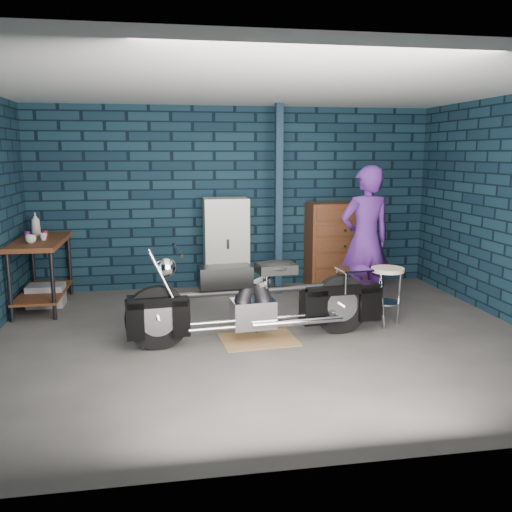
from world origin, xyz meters
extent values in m
plane|color=#53504E|center=(0.00, 0.00, 0.00)|extent=(6.00, 6.00, 0.00)
cube|color=#0E2030|center=(0.00, 2.50, 1.35)|extent=(6.00, 0.02, 2.70)
cube|color=silver|center=(0.00, 0.00, 2.70)|extent=(6.00, 5.00, 0.02)
cube|color=#122639|center=(0.55, 1.95, 1.35)|extent=(0.10, 0.10, 2.70)
cube|color=brown|center=(-2.68, 1.75, 0.46)|extent=(0.60, 1.40, 0.91)
cube|color=#986B42|center=(-0.08, -0.02, 0.00)|extent=(0.87, 0.68, 0.01)
imported|color=#421C69|center=(1.43, 0.83, 0.94)|extent=(0.74, 0.53, 1.87)
cube|color=gray|center=(-2.66, 1.79, 0.15)|extent=(0.47, 0.33, 0.29)
cube|color=beige|center=(-0.18, 2.23, 0.69)|extent=(0.64, 0.46, 1.38)
cube|color=brown|center=(1.56, 2.23, 0.64)|extent=(0.96, 0.53, 1.28)
imported|color=beige|center=(-2.72, 1.47, 0.96)|extent=(0.15, 0.15, 0.10)
imported|color=beige|center=(-2.62, 1.68, 0.96)|extent=(0.13, 0.13, 0.09)
cylinder|color=#5E1B6D|center=(-2.85, 1.84, 0.96)|extent=(0.08, 0.08, 0.10)
cylinder|color=maroon|center=(-2.64, 1.89, 0.96)|extent=(0.09, 0.09, 0.10)
imported|color=gray|center=(-2.81, 2.16, 1.07)|extent=(0.14, 0.14, 0.31)
camera|label=1|loc=(-1.06, -5.60, 2.02)|focal=38.00mm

